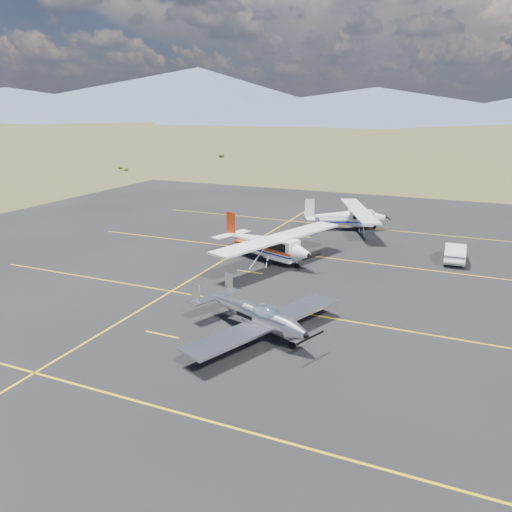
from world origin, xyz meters
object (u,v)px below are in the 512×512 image
Objects in this scene: aircraft_plain at (347,216)px; sedan at (455,252)px; aircraft_low_wing at (256,315)px; aircraft_cessna at (267,242)px.

sedan is at bearing -57.25° from aircraft_plain.
sedan is (8.76, 17.53, -0.32)m from aircraft_low_wing.
aircraft_low_wing is 19.60m from sedan.
aircraft_cessna is 14.27m from sedan.
aircraft_cessna is at bearing 131.98° from aircraft_low_wing.
aircraft_plain is at bearing 114.86° from aircraft_low_wing.
aircraft_plain is (3.12, 12.26, -0.12)m from aircraft_cessna.
aircraft_low_wing is at bearing -110.57° from aircraft_plain.
sedan is at bearing 85.40° from aircraft_low_wing.
aircraft_cessna reaches higher than aircraft_plain.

